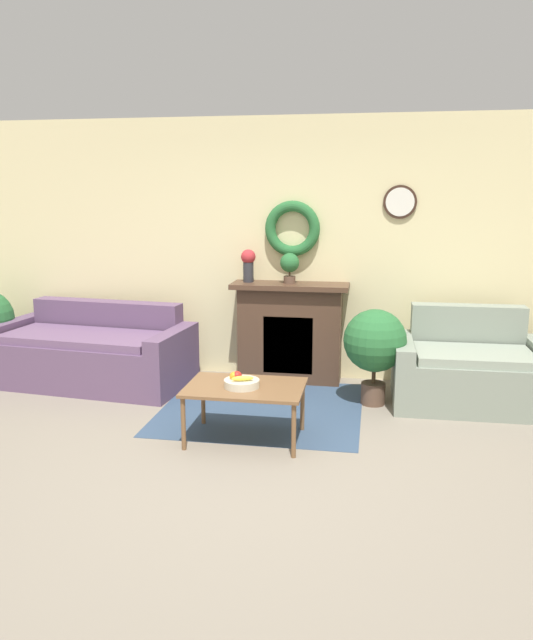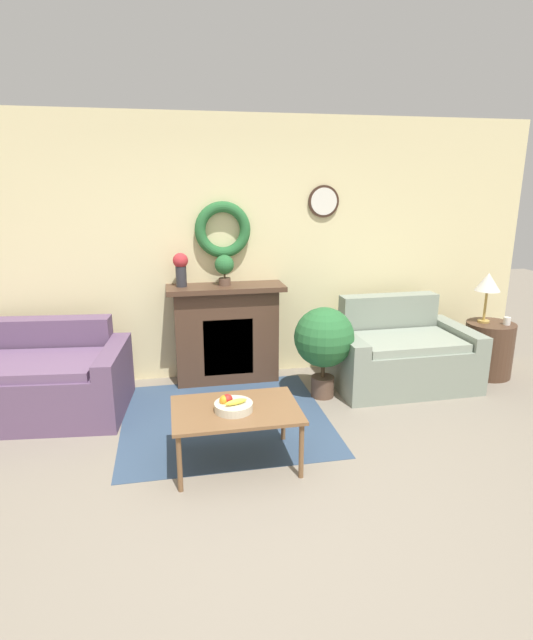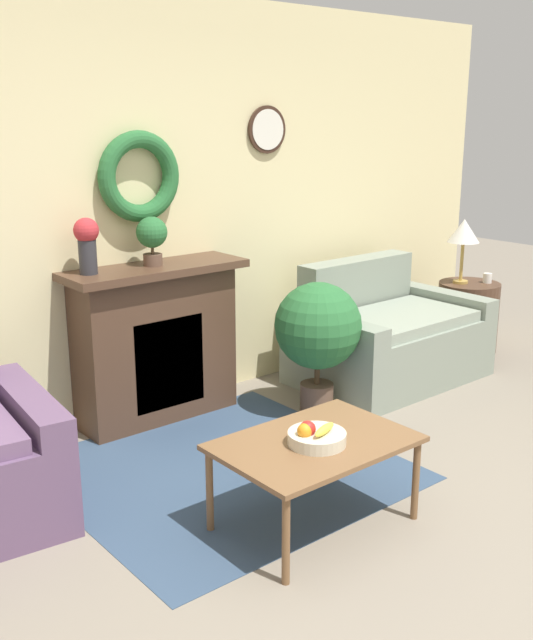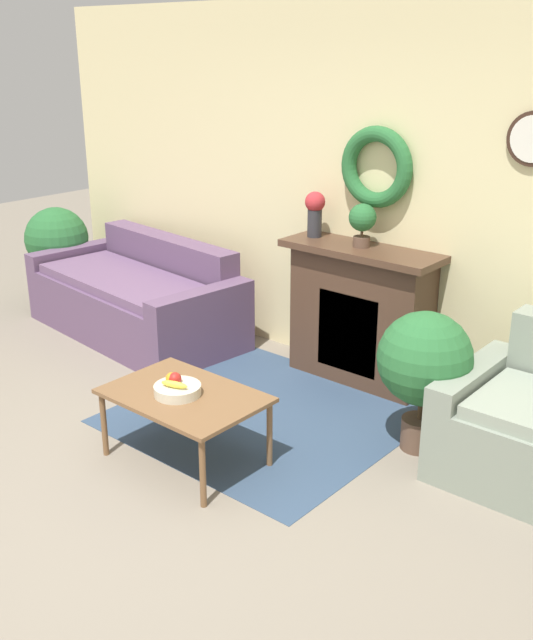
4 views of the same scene
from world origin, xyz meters
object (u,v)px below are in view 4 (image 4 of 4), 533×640
(coffee_table, at_px, (184,400))
(potted_plant_floor_by_loveseat, at_px, (424,363))
(fireplace, at_px, (360,314))
(couch_left, at_px, (138,299))
(fruit_bowl, at_px, (177,388))
(potted_plant_floor_by_couch, at_px, (57,243))
(vase_on_mantel_left, at_px, (315,211))
(potted_plant_on_mantel, at_px, (362,221))

(coffee_table, distance_m, potted_plant_floor_by_loveseat, 1.46)
(coffee_table, xyz_separation_m, potted_plant_floor_by_loveseat, (1.00, 1.04, 0.18))
(fireplace, xyz_separation_m, couch_left, (-2.00, -0.43, -0.21))
(couch_left, relative_size, coffee_table, 2.26)
(fruit_bowl, height_order, potted_plant_floor_by_couch, potted_plant_floor_by_couch)
(vase_on_mantel_left, height_order, potted_plant_on_mantel, vase_on_mantel_left)
(fireplace, bearing_deg, couch_left, -167.87)
(potted_plant_on_mantel, relative_size, potted_plant_floor_by_loveseat, 0.34)
(potted_plant_floor_by_couch, height_order, potted_plant_floor_by_loveseat, potted_plant_floor_by_couch)
(fruit_bowl, distance_m, potted_plant_on_mantel, 1.83)
(fireplace, height_order, potted_plant_floor_by_loveseat, fireplace)
(potted_plant_floor_by_couch, xyz_separation_m, potted_plant_floor_by_loveseat, (4.10, -0.25, -0.00))
(vase_on_mantel_left, distance_m, potted_plant_floor_by_couch, 2.89)
(fireplace, bearing_deg, coffee_table, -94.52)
(fireplace, bearing_deg, potted_plant_on_mantel, -118.01)
(coffee_table, height_order, potted_plant_on_mantel, potted_plant_on_mantel)
(fireplace, xyz_separation_m, potted_plant_floor_by_loveseat, (0.87, -0.61, 0.06))
(potted_plant_floor_by_loveseat, bearing_deg, couch_left, 176.40)
(vase_on_mantel_left, relative_size, potted_plant_on_mantel, 1.09)
(coffee_table, relative_size, fruit_bowl, 3.33)
(potted_plant_on_mantel, bearing_deg, coffee_table, -94.29)
(fruit_bowl, height_order, potted_plant_floor_by_loveseat, potted_plant_floor_by_loveseat)
(couch_left, height_order, vase_on_mantel_left, vase_on_mantel_left)
(couch_left, height_order, potted_plant_floor_by_loveseat, potted_plant_floor_by_loveseat)
(coffee_table, bearing_deg, couch_left, 146.82)
(couch_left, bearing_deg, fireplace, 18.05)
(potted_plant_on_mantel, bearing_deg, fireplace, 61.99)
(potted_plant_on_mantel, bearing_deg, vase_on_mantel_left, 177.35)
(couch_left, xyz_separation_m, potted_plant_on_mantel, (2.00, 0.42, 0.91))
(couch_left, xyz_separation_m, coffee_table, (1.87, -1.22, 0.10))
(fruit_bowl, height_order, vase_on_mantel_left, vase_on_mantel_left)
(couch_left, relative_size, vase_on_mantel_left, 6.23)
(fireplace, relative_size, vase_on_mantel_left, 3.53)
(fireplace, distance_m, couch_left, 2.06)
(couch_left, height_order, fruit_bowl, couch_left)
(fireplace, distance_m, potted_plant_floor_by_couch, 3.26)
(vase_on_mantel_left, relative_size, potted_plant_floor_by_loveseat, 0.38)
(fruit_bowl, bearing_deg, potted_plant_on_mantel, 84.88)
(couch_left, height_order, coffee_table, couch_left)
(coffee_table, bearing_deg, potted_plant_floor_by_loveseat, 46.27)
(couch_left, bearing_deg, potted_plant_floor_by_loveseat, 2.31)
(potted_plant_on_mantel, xyz_separation_m, potted_plant_floor_by_loveseat, (0.88, -0.60, -0.64))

